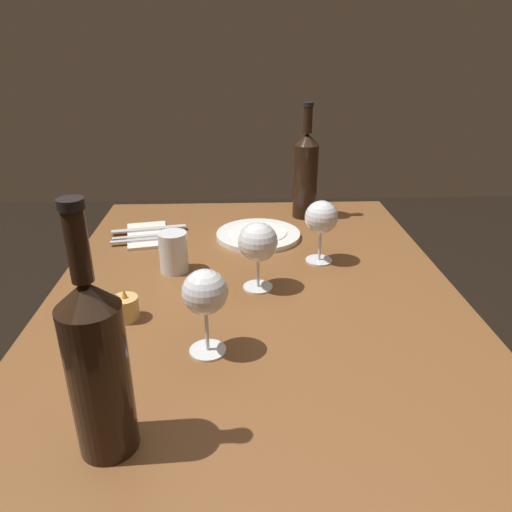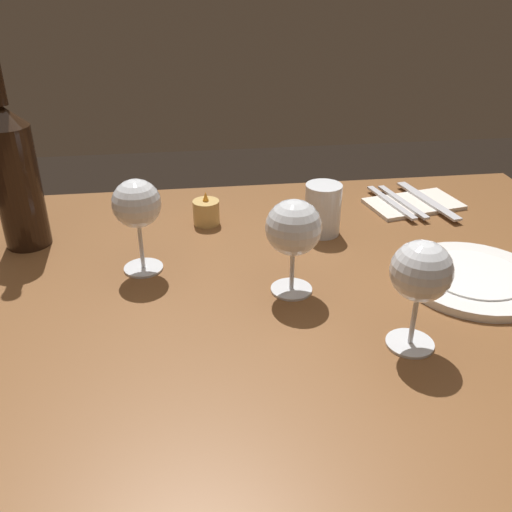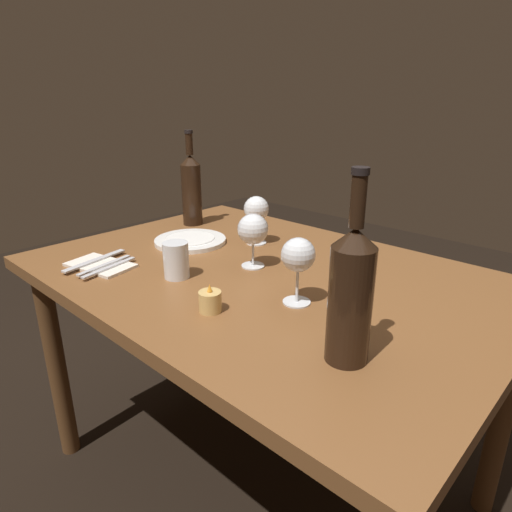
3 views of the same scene
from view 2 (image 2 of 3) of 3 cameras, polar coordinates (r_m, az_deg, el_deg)
name	(u,v)px [view 2 (image 2 of 3)]	position (r m, az deg, el deg)	size (l,w,h in m)	color
dining_table	(264,335)	(0.95, 0.81, -7.97)	(1.30, 0.90, 0.74)	brown
wine_glass_left	(137,206)	(0.93, -11.92, 4.95)	(0.08, 0.08, 0.16)	white
wine_glass_right	(293,229)	(0.85, 3.80, 2.71)	(0.09, 0.09, 0.15)	white
wine_glass_centre	(421,274)	(0.75, 16.28, -1.76)	(0.08, 0.08, 0.16)	white
wine_bottle	(15,174)	(1.07, -23.09, 7.57)	(0.08, 0.08, 0.35)	black
water_tumbler	(323,212)	(1.07, 6.72, 4.43)	(0.07, 0.07, 0.10)	white
votive_candle	(206,213)	(1.11, -5.03, 4.35)	(0.05, 0.05, 0.07)	#DBB266
dinner_plate	(474,278)	(0.98, 21.10, -2.08)	(0.23, 0.23, 0.02)	white
folded_napkin	(413,204)	(1.24, 15.58, 5.08)	(0.21, 0.15, 0.01)	silver
fork_inner	(402,202)	(1.23, 14.54, 5.32)	(0.05, 0.18, 0.00)	silver
fork_outer	(391,202)	(1.22, 13.44, 5.29)	(0.05, 0.18, 0.00)	silver
table_knife	(427,200)	(1.25, 16.89, 5.39)	(0.06, 0.21, 0.00)	silver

